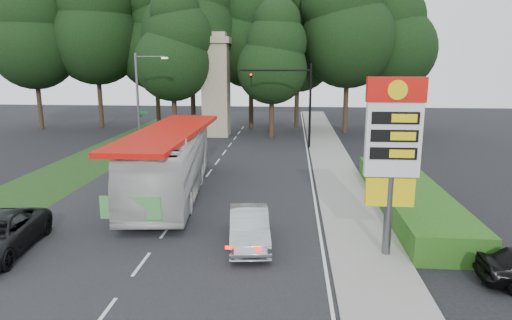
# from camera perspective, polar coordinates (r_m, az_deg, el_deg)

# --- Properties ---
(ground) EXTENTS (120.00, 120.00, 0.00)m
(ground) POSITION_cam_1_polar(r_m,az_deg,el_deg) (17.46, -14.66, -13.24)
(ground) COLOR black
(ground) RESTS_ON ground
(road_surface) EXTENTS (14.00, 80.00, 0.02)m
(road_surface) POSITION_cam_1_polar(r_m,az_deg,el_deg) (28.36, -6.80, -2.88)
(road_surface) COLOR black
(road_surface) RESTS_ON ground
(sidewalk_right) EXTENTS (3.00, 80.00, 0.12)m
(sidewalk_right) POSITION_cam_1_polar(r_m,az_deg,el_deg) (27.97, 10.56, -3.12)
(sidewalk_right) COLOR gray
(sidewalk_right) RESTS_ON ground
(grass_verge_left) EXTENTS (5.00, 50.00, 0.02)m
(grass_verge_left) POSITION_cam_1_polar(r_m,az_deg,el_deg) (36.83, -19.59, 0.03)
(grass_verge_left) COLOR #193814
(grass_verge_left) RESTS_ON ground
(hedge) EXTENTS (3.00, 14.00, 1.20)m
(hedge) POSITION_cam_1_polar(r_m,az_deg,el_deg) (24.56, 18.56, -4.43)
(hedge) COLOR #254E14
(hedge) RESTS_ON ground
(gas_station_pylon) EXTENTS (2.10, 0.45, 6.85)m
(gas_station_pylon) POSITION_cam_1_polar(r_m,az_deg,el_deg) (17.47, 16.74, 2.02)
(gas_station_pylon) COLOR #59595E
(gas_station_pylon) RESTS_ON ground
(traffic_signal_mast) EXTENTS (6.10, 0.35, 7.20)m
(traffic_signal_mast) POSITION_cam_1_polar(r_m,az_deg,el_deg) (38.91, 4.85, 8.27)
(traffic_signal_mast) COLOR black
(traffic_signal_mast) RESTS_ON ground
(streetlight_signs) EXTENTS (2.75, 0.98, 8.00)m
(streetlight_signs) POSITION_cam_1_polar(r_m,az_deg,el_deg) (38.99, -14.27, 7.60)
(streetlight_signs) COLOR #59595E
(streetlight_signs) RESTS_ON ground
(monument) EXTENTS (3.00, 3.00, 10.05)m
(monument) POSITION_cam_1_polar(r_m,az_deg,el_deg) (45.50, -5.02, 9.40)
(monument) COLOR gray
(monument) RESTS_ON ground
(tree_far_west) EXTENTS (8.96, 8.96, 17.60)m
(tree_far_west) POSITION_cam_1_polar(r_m,az_deg,el_deg) (55.25, -26.21, 14.53)
(tree_far_west) COLOR #2D2116
(tree_far_west) RESTS_ON ground
(tree_west_mid) EXTENTS (9.80, 9.80, 19.25)m
(tree_west_mid) POSITION_cam_1_polar(r_m,az_deg,el_deg) (54.42, -19.55, 16.18)
(tree_west_mid) COLOR #2D2116
(tree_west_mid) RESTS_ON ground
(tree_west_near) EXTENTS (8.40, 8.40, 16.50)m
(tree_west_near) POSITION_cam_1_polar(r_m,az_deg,el_deg) (54.14, -12.52, 14.83)
(tree_west_near) COLOR #2D2116
(tree_west_near) RESTS_ON ground
(tree_center_left) EXTENTS (10.08, 10.08, 19.80)m
(tree_center_left) POSITION_cam_1_polar(r_m,az_deg,el_deg) (49.17, -8.19, 17.62)
(tree_center_left) COLOR #2D2116
(tree_center_left) RESTS_ON ground
(tree_center_right) EXTENTS (9.24, 9.24, 18.15)m
(tree_center_right) POSITION_cam_1_polar(r_m,az_deg,el_deg) (50.14, -0.64, 16.48)
(tree_center_right) COLOR #2D2116
(tree_center_right) RESTS_ON ground
(tree_east_near) EXTENTS (8.12, 8.12, 15.95)m
(tree_east_near) POSITION_cam_1_polar(r_m,az_deg,el_deg) (51.87, 5.27, 14.81)
(tree_east_near) COLOR #2D2116
(tree_east_near) RESTS_ON ground
(tree_east_mid) EXTENTS (9.52, 9.52, 18.70)m
(tree_east_mid) POSITION_cam_1_polar(r_m,az_deg,el_deg) (48.29, 11.57, 16.80)
(tree_east_mid) COLOR #2D2116
(tree_east_mid) RESTS_ON ground
(tree_far_east) EXTENTS (8.68, 8.68, 17.05)m
(tree_far_east) POSITION_cam_1_polar(r_m,az_deg,el_deg) (50.99, 17.03, 15.14)
(tree_far_east) COLOR #2D2116
(tree_far_east) RESTS_ON ground
(tree_monument_left) EXTENTS (7.28, 7.28, 14.30)m
(tree_monument_left) POSITION_cam_1_polar(r_m,az_deg,el_deg) (45.31, -10.46, 13.76)
(tree_monument_left) COLOR #2D2116
(tree_monument_left) RESTS_ON ground
(tree_monument_right) EXTENTS (6.72, 6.72, 13.20)m
(tree_monument_right) POSITION_cam_1_polar(r_m,az_deg,el_deg) (44.36, 2.02, 13.12)
(tree_monument_right) COLOR #2D2116
(tree_monument_right) RESTS_ON ground
(transit_bus) EXTENTS (4.47, 13.53, 3.70)m
(transit_bus) POSITION_cam_1_polar(r_m,az_deg,el_deg) (25.90, -10.66, -0.28)
(transit_bus) COLOR silver
(transit_bus) RESTS_ON ground
(sedan_silver) EXTENTS (2.09, 4.64, 1.48)m
(sedan_silver) POSITION_cam_1_polar(r_m,az_deg,el_deg) (18.85, -0.85, -8.42)
(sedan_silver) COLOR #ACAFB4
(sedan_silver) RESTS_ON ground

